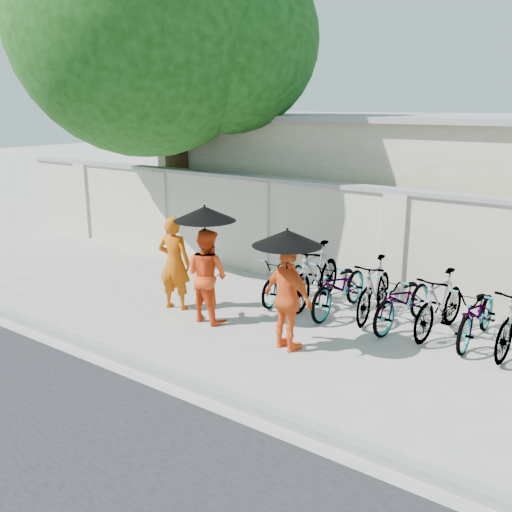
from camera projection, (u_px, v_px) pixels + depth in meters
The scene contains 17 objects.
ground at pixel (202, 326), 9.47m from camera, with size 80.00×80.00×0.00m, color #B3AEA2.
kerb at pixel (122, 358), 8.13m from camera, with size 40.00×0.16×0.12m, color gray.
compound_wall at pixel (348, 240), 11.13m from camera, with size 20.00×0.30×2.00m, color beige.
building_behind at pixel (462, 191), 13.36m from camera, with size 14.00×6.00×3.20m, color beige.
shade_tree at pixel (161, 32), 12.56m from camera, with size 6.70×6.20×8.20m.
monk_left at pixel (174, 263), 10.07m from camera, with size 0.61×0.40×1.68m, color #BF5107.
monk_center at pixel (207, 275), 9.51m from camera, with size 0.77×0.60×1.59m, color #E74514.
parasol_center at pixel (205, 214), 9.14m from camera, with size 1.02×1.02×1.08m.
monk_right at pixel (288, 299), 8.36m from camera, with size 0.93×0.39×1.58m, color orange.
parasol_right at pixel (287, 238), 8.05m from camera, with size 1.01×1.01×0.95m.
bike_0 at pixel (284, 278), 10.60m from camera, with size 0.57×1.62×0.85m, color gray.
bike_1 at pixel (315, 274), 10.34m from camera, with size 0.53×1.89×1.13m, color gray.
bike_2 at pixel (340, 286), 9.93m from camera, with size 0.65×1.86×0.97m, color gray.
bike_3 at pixel (374, 288), 9.70m from camera, with size 0.49×1.74×1.04m, color gray.
bike_4 at pixel (404, 300), 9.30m from camera, with size 0.62×1.78×0.94m, color gray.
bike_5 at pixel (440, 304), 8.99m from camera, with size 0.48×1.72×1.03m, color gray.
bike_6 at pixel (478, 314), 8.70m from camera, with size 0.61×1.76×0.93m, color gray.
Camera 1 is at (5.96, -6.60, 3.56)m, focal length 40.00 mm.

